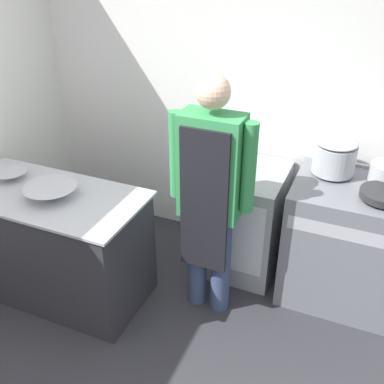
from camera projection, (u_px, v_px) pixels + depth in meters
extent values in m
cube|color=white|center=(224.00, 91.00, 3.59)|extent=(8.00, 0.05, 2.70)
cube|color=#2D2D33|center=(55.00, 245.00, 3.35)|extent=(1.34, 0.66, 0.85)
cube|color=#B2B5BC|center=(46.00, 195.00, 3.13)|extent=(1.40, 0.68, 0.02)
cube|color=slate|center=(345.00, 242.00, 3.31)|extent=(0.83, 0.70, 0.93)
cube|color=#B2B5BC|center=(347.00, 233.00, 2.89)|extent=(0.77, 0.03, 0.10)
cube|color=#B2B5BC|center=(362.00, 165.00, 3.34)|extent=(0.83, 0.03, 0.02)
cube|color=#93999E|center=(242.00, 219.00, 3.64)|extent=(0.62, 0.67, 0.87)
cube|color=silver|center=(229.00, 236.00, 3.36)|extent=(0.53, 0.02, 0.61)
cylinder|color=#38476B|center=(197.00, 257.00, 3.26)|extent=(0.14, 0.14, 0.80)
cylinder|color=#38476B|center=(221.00, 264.00, 3.19)|extent=(0.14, 0.14, 0.80)
cube|color=#338C4C|center=(211.00, 167.00, 2.85)|extent=(0.40, 0.22, 0.70)
cube|color=black|center=(204.00, 204.00, 2.86)|extent=(0.32, 0.02, 1.01)
cylinder|color=#338C4C|center=(176.00, 155.00, 2.91)|extent=(0.09, 0.09, 0.60)
cylinder|color=#338C4C|center=(249.00, 169.00, 2.75)|extent=(0.09, 0.09, 0.60)
sphere|color=beige|center=(213.00, 92.00, 2.61)|extent=(0.21, 0.21, 0.21)
cone|color=#B2B5BC|center=(51.00, 192.00, 3.07)|extent=(0.37, 0.37, 0.09)
cone|color=#B2B5BC|center=(10.00, 175.00, 3.31)|extent=(0.24, 0.24, 0.06)
cylinder|color=#B2B5BC|center=(334.00, 159.00, 3.18)|extent=(0.30, 0.30, 0.21)
ellipsoid|color=#B2B5BC|center=(337.00, 143.00, 3.11)|extent=(0.29, 0.29, 0.05)
cylinder|color=#262628|center=(383.00, 194.00, 2.90)|extent=(0.30, 0.30, 0.05)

